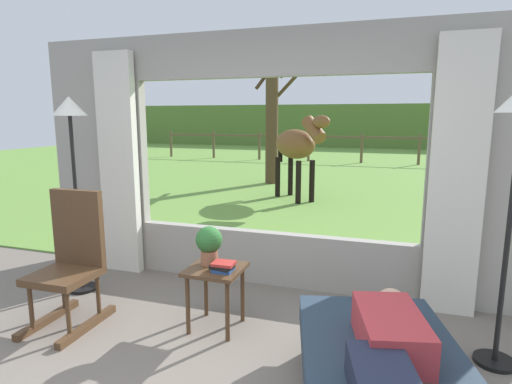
{
  "coord_description": "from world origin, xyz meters",
  "views": [
    {
      "loc": [
        1.18,
        -1.76,
        1.72
      ],
      "look_at": [
        0.0,
        1.8,
        1.05
      ],
      "focal_mm": 29.52,
      "sensor_mm": 36.0,
      "label": 1
    }
  ],
  "objects_px": {
    "pasture_tree": "(272,120)",
    "rocking_chair": "(71,260)",
    "book_stack": "(223,267)",
    "side_table": "(216,278)",
    "potted_plant": "(209,243)",
    "floor_lamp_left": "(71,136)",
    "horse": "(297,145)",
    "reclining_person": "(390,351)"
  },
  "relations": [
    {
      "from": "book_stack",
      "to": "floor_lamp_left",
      "type": "bearing_deg",
      "value": 168.35
    },
    {
      "from": "floor_lamp_left",
      "to": "horse",
      "type": "height_order",
      "value": "floor_lamp_left"
    },
    {
      "from": "side_table",
      "to": "floor_lamp_left",
      "type": "xyz_separation_m",
      "value": [
        -1.59,
        0.29,
        1.12
      ]
    },
    {
      "from": "book_stack",
      "to": "floor_lamp_left",
      "type": "distance_m",
      "value": 1.98
    },
    {
      "from": "book_stack",
      "to": "rocking_chair",
      "type": "bearing_deg",
      "value": -170.7
    },
    {
      "from": "reclining_person",
      "to": "rocking_chair",
      "type": "bearing_deg",
      "value": 153.11
    },
    {
      "from": "reclining_person",
      "to": "book_stack",
      "type": "height_order",
      "value": "reclining_person"
    },
    {
      "from": "side_table",
      "to": "horse",
      "type": "relative_size",
      "value": 0.3
    },
    {
      "from": "book_stack",
      "to": "potted_plant",
      "type": "bearing_deg",
      "value": 144.98
    },
    {
      "from": "potted_plant",
      "to": "book_stack",
      "type": "xyz_separation_m",
      "value": [
        0.17,
        -0.12,
        -0.14
      ]
    },
    {
      "from": "side_table",
      "to": "pasture_tree",
      "type": "bearing_deg",
      "value": 102.67
    },
    {
      "from": "floor_lamp_left",
      "to": "pasture_tree",
      "type": "height_order",
      "value": "pasture_tree"
    },
    {
      "from": "potted_plant",
      "to": "rocking_chair",
      "type": "bearing_deg",
      "value": -163.5
    },
    {
      "from": "book_stack",
      "to": "horse",
      "type": "relative_size",
      "value": 0.11
    },
    {
      "from": "side_table",
      "to": "potted_plant",
      "type": "xyz_separation_m",
      "value": [
        -0.08,
        0.06,
        0.28
      ]
    },
    {
      "from": "reclining_person",
      "to": "book_stack",
      "type": "distance_m",
      "value": 1.5
    },
    {
      "from": "book_stack",
      "to": "floor_lamp_left",
      "type": "xyz_separation_m",
      "value": [
        -1.68,
        0.35,
        0.99
      ]
    },
    {
      "from": "reclining_person",
      "to": "book_stack",
      "type": "bearing_deg",
      "value": 133.99
    },
    {
      "from": "horse",
      "to": "reclining_person",
      "type": "bearing_deg",
      "value": 62.66
    },
    {
      "from": "horse",
      "to": "rocking_chair",
      "type": "bearing_deg",
      "value": 39.36
    },
    {
      "from": "side_table",
      "to": "pasture_tree",
      "type": "height_order",
      "value": "pasture_tree"
    },
    {
      "from": "rocking_chair",
      "to": "potted_plant",
      "type": "xyz_separation_m",
      "value": [
        1.11,
        0.33,
        0.16
      ]
    },
    {
      "from": "reclining_person",
      "to": "side_table",
      "type": "relative_size",
      "value": 2.74
    },
    {
      "from": "rocking_chair",
      "to": "floor_lamp_left",
      "type": "relative_size",
      "value": 0.59
    },
    {
      "from": "pasture_tree",
      "to": "rocking_chair",
      "type": "bearing_deg",
      "value": -86.44
    },
    {
      "from": "side_table",
      "to": "potted_plant",
      "type": "bearing_deg",
      "value": 143.13
    },
    {
      "from": "reclining_person",
      "to": "side_table",
      "type": "height_order",
      "value": "reclining_person"
    },
    {
      "from": "reclining_person",
      "to": "horse",
      "type": "bearing_deg",
      "value": 93.05
    },
    {
      "from": "book_stack",
      "to": "reclining_person",
      "type": "bearing_deg",
      "value": -31.98
    },
    {
      "from": "side_table",
      "to": "potted_plant",
      "type": "distance_m",
      "value": 0.29
    },
    {
      "from": "pasture_tree",
      "to": "side_table",
      "type": "bearing_deg",
      "value": -77.33
    },
    {
      "from": "side_table",
      "to": "floor_lamp_left",
      "type": "bearing_deg",
      "value": 169.77
    },
    {
      "from": "potted_plant",
      "to": "book_stack",
      "type": "relative_size",
      "value": 1.66
    },
    {
      "from": "rocking_chair",
      "to": "horse",
      "type": "distance_m",
      "value": 5.77
    },
    {
      "from": "reclining_person",
      "to": "rocking_chair",
      "type": "relative_size",
      "value": 1.27
    },
    {
      "from": "rocking_chair",
      "to": "book_stack",
      "type": "height_order",
      "value": "rocking_chair"
    },
    {
      "from": "horse",
      "to": "pasture_tree",
      "type": "bearing_deg",
      "value": -105.62
    },
    {
      "from": "reclining_person",
      "to": "floor_lamp_left",
      "type": "bearing_deg",
      "value": 144.86
    },
    {
      "from": "floor_lamp_left",
      "to": "horse",
      "type": "xyz_separation_m",
      "value": [
        1.02,
        5.15,
        -0.39
      ]
    },
    {
      "from": "rocking_chair",
      "to": "pasture_tree",
      "type": "relative_size",
      "value": 0.32
    },
    {
      "from": "rocking_chair",
      "to": "side_table",
      "type": "distance_m",
      "value": 1.23
    },
    {
      "from": "book_stack",
      "to": "pasture_tree",
      "type": "xyz_separation_m",
      "value": [
        -1.76,
        7.5,
        1.08
      ]
    }
  ]
}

